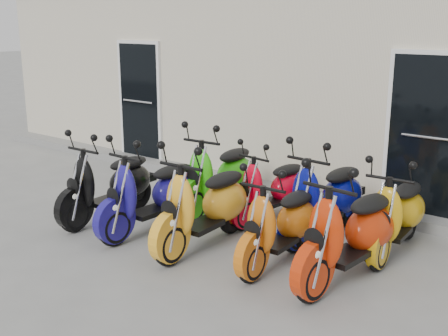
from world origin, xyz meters
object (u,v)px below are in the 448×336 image
at_px(scooter_front_red, 351,219).
at_px(scooter_back_red, 272,179).
at_px(scooter_back_yellow, 398,203).
at_px(scooter_front_orange_b, 281,213).
at_px(scooter_back_green, 219,165).
at_px(scooter_back_blue, 326,187).
at_px(scooter_front_orange_a, 204,193).
at_px(scooter_front_blue, 151,183).
at_px(scooter_front_black, 108,174).

bearing_deg(scooter_front_red, scooter_back_red, 153.39).
height_order(scooter_back_red, scooter_back_yellow, scooter_back_yellow).
distance_m(scooter_front_orange_b, scooter_back_green, 1.95).
relative_size(scooter_back_green, scooter_back_red, 1.16).
bearing_deg(scooter_back_red, scooter_back_green, -163.26).
height_order(scooter_front_orange_b, scooter_back_blue, scooter_back_blue).
distance_m(scooter_front_orange_a, scooter_back_red, 1.29).
bearing_deg(scooter_front_blue, scooter_back_green, 84.02).
bearing_deg(scooter_front_black, scooter_front_red, 3.08).
height_order(scooter_front_orange_a, scooter_front_red, scooter_front_red).
distance_m(scooter_front_black, scooter_back_yellow, 3.78).
distance_m(scooter_front_black, scooter_front_red, 3.45).
bearing_deg(scooter_back_yellow, scooter_back_green, 178.32).
bearing_deg(scooter_front_blue, scooter_front_black, -176.11).
bearing_deg(scooter_back_green, scooter_front_black, -132.95).
bearing_deg(scooter_front_orange_a, scooter_back_red, 82.46).
bearing_deg(scooter_front_orange_a, scooter_front_orange_b, 6.29).
relative_size(scooter_front_blue, scooter_back_green, 0.98).
distance_m(scooter_back_green, scooter_back_yellow, 2.58).
distance_m(scooter_front_orange_a, scooter_back_green, 1.34).
bearing_deg(scooter_back_yellow, scooter_back_red, 175.06).
xyz_separation_m(scooter_back_red, scooter_back_blue, (0.87, -0.12, 0.09)).
relative_size(scooter_front_orange_b, scooter_back_red, 1.05).
distance_m(scooter_front_blue, scooter_back_yellow, 3.03).
height_order(scooter_front_orange_a, scooter_back_red, scooter_front_orange_a).
xyz_separation_m(scooter_front_orange_a, scooter_back_blue, (0.99, 1.17, -0.01)).
height_order(scooter_front_black, scooter_back_red, scooter_front_black).
xyz_separation_m(scooter_front_orange_b, scooter_back_green, (-1.66, 1.01, 0.06)).
distance_m(scooter_back_blue, scooter_back_yellow, 0.91).
relative_size(scooter_front_orange_a, scooter_front_red, 0.99).
bearing_deg(scooter_front_red, scooter_front_black, -169.67).
bearing_deg(scooter_front_black, scooter_back_yellow, 18.50).
xyz_separation_m(scooter_front_blue, scooter_front_orange_a, (0.86, 0.02, 0.02)).
bearing_deg(scooter_back_red, scooter_back_yellow, 6.34).
bearing_deg(scooter_front_blue, scooter_front_orange_b, 7.92).
xyz_separation_m(scooter_front_orange_b, scooter_front_red, (0.79, 0.07, 0.08)).
bearing_deg(scooter_back_green, scooter_front_blue, -102.14).
bearing_deg(scooter_front_black, scooter_front_blue, -0.01).
bearing_deg(scooter_back_blue, scooter_front_blue, -142.97).
xyz_separation_m(scooter_front_orange_b, scooter_back_blue, (0.01, 1.02, 0.06)).
distance_m(scooter_back_red, scooter_back_blue, 0.88).
xyz_separation_m(scooter_back_green, scooter_back_red, (0.80, 0.12, -0.09)).
relative_size(scooter_front_black, scooter_front_blue, 0.98).
bearing_deg(scooter_front_orange_a, scooter_front_blue, 178.91).
bearing_deg(scooter_back_yellow, scooter_front_orange_b, -133.45).
xyz_separation_m(scooter_front_orange_a, scooter_front_red, (1.77, 0.22, 0.01)).
relative_size(scooter_front_orange_a, scooter_back_yellow, 1.10).
bearing_deg(scooter_back_red, scooter_front_blue, -119.19).
distance_m(scooter_front_blue, scooter_front_orange_b, 1.85).
bearing_deg(scooter_front_blue, scooter_front_red, 7.92).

